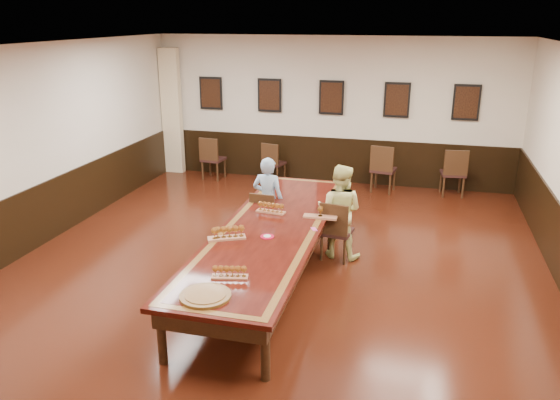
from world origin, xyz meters
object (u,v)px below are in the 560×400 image
(spare_chair_a, at_px, (213,158))
(conference_table, at_px, (271,237))
(chair_woman, at_px, (337,230))
(carved_platter, at_px, (205,296))
(spare_chair_b, at_px, (274,162))
(person_woman, at_px, (339,211))
(spare_chair_c, at_px, (384,168))
(chair_man, at_px, (266,217))
(spare_chair_d, at_px, (453,172))
(person_man, at_px, (268,200))

(spare_chair_a, bearing_deg, conference_table, 126.07)
(chair_woman, distance_m, carved_platter, 3.13)
(spare_chair_a, relative_size, spare_chair_b, 1.09)
(chair_woman, distance_m, spare_chair_b, 4.28)
(person_woman, relative_size, conference_table, 0.30)
(chair_woman, distance_m, spare_chair_c, 3.66)
(chair_man, bearing_deg, spare_chair_d, -127.61)
(chair_woman, height_order, spare_chair_d, spare_chair_d)
(spare_chair_d, bearing_deg, spare_chair_a, -6.17)
(spare_chair_a, distance_m, spare_chair_d, 5.29)
(person_man, bearing_deg, spare_chair_a, -51.01)
(person_woman, distance_m, conference_table, 1.27)
(chair_woman, relative_size, person_woman, 0.64)
(chair_woman, height_order, person_woman, person_woman)
(spare_chair_a, height_order, person_man, person_man)
(chair_woman, relative_size, spare_chair_c, 0.92)
(spare_chair_c, relative_size, person_man, 0.72)
(chair_man, relative_size, spare_chair_a, 0.91)
(spare_chair_a, bearing_deg, carved_platter, 116.37)
(spare_chair_b, bearing_deg, spare_chair_d, -166.66)
(chair_man, relative_size, person_woman, 0.61)
(chair_woman, bearing_deg, person_woman, -90.00)
(spare_chair_d, bearing_deg, carved_platter, 60.09)
(spare_chair_a, height_order, carved_platter, spare_chair_a)
(spare_chair_b, xyz_separation_m, person_woman, (2.04, -3.67, 0.29))
(person_man, bearing_deg, spare_chair_d, -128.35)
(spare_chair_d, relative_size, conference_table, 0.20)
(spare_chair_a, xyz_separation_m, carved_platter, (2.48, -6.60, 0.28))
(chair_man, height_order, person_woman, person_woman)
(spare_chair_a, height_order, spare_chair_d, spare_chair_d)
(chair_woman, relative_size, conference_table, 0.19)
(spare_chair_b, distance_m, carved_platter, 6.83)
(spare_chair_c, bearing_deg, spare_chair_a, 9.02)
(person_woman, xyz_separation_m, carved_platter, (-0.97, -3.07, 0.03))
(chair_woman, xyz_separation_m, spare_chair_d, (1.85, 3.73, 0.03))
(spare_chair_b, bearing_deg, chair_woman, 132.19)
(spare_chair_b, bearing_deg, spare_chair_a, 19.52)
(spare_chair_d, distance_m, conference_table, 5.30)
(chair_woman, height_order, person_man, person_man)
(chair_woman, distance_m, person_man, 1.31)
(spare_chair_a, bearing_deg, chair_man, 129.47)
(chair_man, distance_m, spare_chair_b, 3.55)
(spare_chair_c, relative_size, carved_platter, 1.70)
(spare_chair_b, distance_m, spare_chair_c, 2.46)
(chair_man, height_order, chair_woman, chair_woman)
(spare_chair_b, xyz_separation_m, spare_chair_d, (3.87, -0.04, 0.05))
(chair_woman, xyz_separation_m, spare_chair_a, (-3.44, 3.63, 0.02))
(spare_chair_c, distance_m, conference_table, 4.65)
(person_woman, distance_m, carved_platter, 3.21)
(chair_man, distance_m, conference_table, 1.25)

